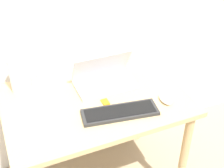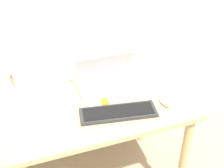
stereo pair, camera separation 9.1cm
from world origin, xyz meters
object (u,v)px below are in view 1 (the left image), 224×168
(laptop, at_px, (104,78))
(mp3_player, at_px, (105,102))
(keyboard, at_px, (120,112))
(vase, at_px, (18,68))
(mouse, at_px, (165,99))

(laptop, xyz_separation_m, mp3_player, (-0.06, -0.17, -0.04))
(keyboard, bearing_deg, mp3_player, 107.41)
(laptop, xyz_separation_m, vase, (-0.46, 0.13, 0.10))
(laptop, bearing_deg, vase, 164.39)
(mouse, distance_m, mp3_player, 0.33)
(keyboard, distance_m, vase, 0.62)
(vase, bearing_deg, keyboard, -43.68)
(laptop, distance_m, vase, 0.49)
(mouse, bearing_deg, mp3_player, 158.87)
(mouse, distance_m, vase, 0.84)
(keyboard, xyz_separation_m, mp3_player, (-0.04, 0.12, -0.01))
(vase, xyz_separation_m, mp3_player, (0.40, -0.30, -0.14))
(laptop, xyz_separation_m, mouse, (0.25, -0.29, -0.03))
(keyboard, bearing_deg, mouse, -0.67)
(mouse, xyz_separation_m, vase, (-0.71, 0.42, 0.13))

